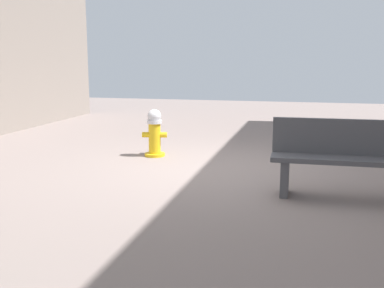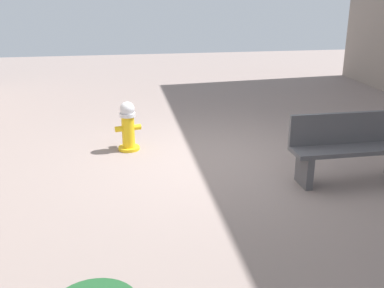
{
  "view_description": "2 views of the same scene",
  "coord_description": "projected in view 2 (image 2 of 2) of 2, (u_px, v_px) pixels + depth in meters",
  "views": [
    {
      "loc": [
        -1.25,
        6.87,
        1.68
      ],
      "look_at": [
        0.42,
        0.19,
        0.41
      ],
      "focal_mm": 43.51,
      "sensor_mm": 36.0,
      "label": 1
    },
    {
      "loc": [
        1.43,
        6.54,
        2.61
      ],
      "look_at": [
        0.42,
        0.37,
        0.41
      ],
      "focal_mm": 42.56,
      "sensor_mm": 36.0,
      "label": 2
    }
  ],
  "objects": [
    {
      "name": "ground_plane",
      "position": [
        214.0,
        160.0,
        7.17
      ],
      "size": [
        23.4,
        23.4,
        0.0
      ],
      "primitive_type": "plane",
      "color": "gray"
    },
    {
      "name": "fire_hydrant",
      "position": [
        128.0,
        126.0,
        7.48
      ],
      "size": [
        0.44,
        0.42,
        0.82
      ],
      "color": "gold",
      "rests_on": "ground_plane"
    },
    {
      "name": "bench_near",
      "position": [
        351.0,
        146.0,
        6.28
      ],
      "size": [
        1.75,
        0.47,
        0.95
      ],
      "color": "#4C4C51",
      "rests_on": "ground_plane"
    }
  ]
}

